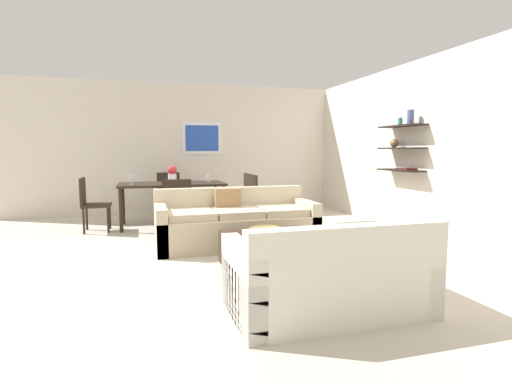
# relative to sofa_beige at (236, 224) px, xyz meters

# --- Properties ---
(ground_plane) EXTENTS (18.00, 18.00, 0.00)m
(ground_plane) POSITION_rel_sofa_beige_xyz_m (-0.12, -0.34, -0.29)
(ground_plane) COLOR beige
(back_wall_unit) EXTENTS (8.40, 0.09, 2.70)m
(back_wall_unit) POSITION_rel_sofa_beige_xyz_m (0.17, 3.19, 1.06)
(back_wall_unit) COLOR silver
(back_wall_unit) RESTS_ON ground
(right_wall_shelf_unit) EXTENTS (0.34, 8.20, 2.70)m
(right_wall_shelf_unit) POSITION_rel_sofa_beige_xyz_m (2.90, 0.26, 1.06)
(right_wall_shelf_unit) COLOR silver
(right_wall_shelf_unit) RESTS_ON ground
(sofa_beige) EXTENTS (2.18, 0.90, 0.78)m
(sofa_beige) POSITION_rel_sofa_beige_xyz_m (0.00, 0.00, 0.00)
(sofa_beige) COLOR beige
(sofa_beige) RESTS_ON ground
(loveseat_white) EXTENTS (1.57, 0.90, 0.78)m
(loveseat_white) POSITION_rel_sofa_beige_xyz_m (0.20, -2.45, 0.00)
(loveseat_white) COLOR silver
(loveseat_white) RESTS_ON ground
(coffee_table) EXTENTS (1.01, 1.01, 0.38)m
(coffee_table) POSITION_rel_sofa_beige_xyz_m (0.12, -1.24, -0.10)
(coffee_table) COLOR #38281E
(coffee_table) RESTS_ON ground
(decorative_bowl) EXTENTS (0.37, 0.37, 0.09)m
(decorative_bowl) POSITION_rel_sofa_beige_xyz_m (0.06, -1.18, 0.13)
(decorative_bowl) COLOR #99844C
(decorative_bowl) RESTS_ON coffee_table
(candle_jar) EXTENTS (0.07, 0.07, 0.08)m
(candle_jar) POSITION_rel_sofa_beige_xyz_m (0.32, -1.30, 0.13)
(candle_jar) COLOR silver
(candle_jar) RESTS_ON coffee_table
(apple_on_coffee_table) EXTENTS (0.09, 0.09, 0.09)m
(apple_on_coffee_table) POSITION_rel_sofa_beige_xyz_m (-0.06, -1.36, 0.13)
(apple_on_coffee_table) COLOR #669E2D
(apple_on_coffee_table) RESTS_ON coffee_table
(dining_table) EXTENTS (1.80, 0.88, 0.75)m
(dining_table) POSITION_rel_sofa_beige_xyz_m (-0.74, 1.72, 0.39)
(dining_table) COLOR black
(dining_table) RESTS_ON ground
(dining_chair_left_near) EXTENTS (0.44, 0.44, 0.88)m
(dining_chair_left_near) POSITION_rel_sofa_beige_xyz_m (-2.04, 1.52, 0.21)
(dining_chair_left_near) COLOR black
(dining_chair_left_near) RESTS_ON ground
(dining_chair_right_far) EXTENTS (0.44, 0.44, 0.88)m
(dining_chair_right_far) POSITION_rel_sofa_beige_xyz_m (0.57, 1.92, 0.21)
(dining_chair_right_far) COLOR black
(dining_chair_right_far) RESTS_ON ground
(dining_chair_right_near) EXTENTS (0.44, 0.44, 0.88)m
(dining_chair_right_near) POSITION_rel_sofa_beige_xyz_m (0.57, 1.52, 0.21)
(dining_chair_right_near) COLOR black
(dining_chair_right_near) RESTS_ON ground
(dining_chair_foot) EXTENTS (0.44, 0.44, 0.88)m
(dining_chair_foot) POSITION_rel_sofa_beige_xyz_m (-0.74, 0.87, 0.21)
(dining_chair_foot) COLOR black
(dining_chair_foot) RESTS_ON ground
(dining_chair_head) EXTENTS (0.44, 0.44, 0.88)m
(dining_chair_head) POSITION_rel_sofa_beige_xyz_m (-0.74, 2.57, 0.21)
(dining_chair_head) COLOR black
(dining_chair_head) RESTS_ON ground
(wine_glass_right_far) EXTENTS (0.06, 0.06, 0.14)m
(wine_glass_right_far) POSITION_rel_sofa_beige_xyz_m (-0.06, 1.83, 0.55)
(wine_glass_right_far) COLOR silver
(wine_glass_right_far) RESTS_ON dining_table
(wine_glass_left_near) EXTENTS (0.06, 0.06, 0.18)m
(wine_glass_left_near) POSITION_rel_sofa_beige_xyz_m (-1.41, 1.61, 0.59)
(wine_glass_left_near) COLOR silver
(wine_glass_left_near) RESTS_ON dining_table
(wine_glass_foot) EXTENTS (0.07, 0.07, 0.17)m
(wine_glass_foot) POSITION_rel_sofa_beige_xyz_m (-0.74, 1.34, 0.57)
(wine_glass_foot) COLOR silver
(wine_glass_foot) RESTS_ON dining_table
(centerpiece_vase) EXTENTS (0.16, 0.16, 0.30)m
(centerpiece_vase) POSITION_rel_sofa_beige_xyz_m (-0.73, 1.71, 0.62)
(centerpiece_vase) COLOR silver
(centerpiece_vase) RESTS_ON dining_table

